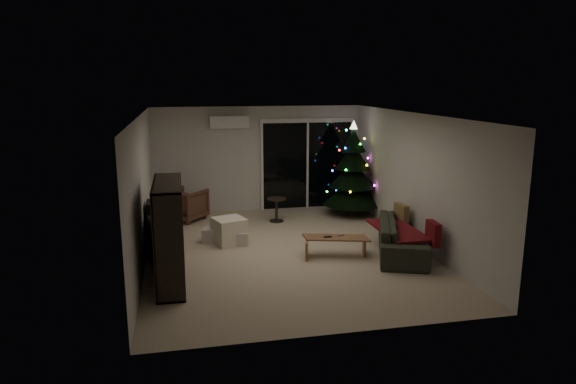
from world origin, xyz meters
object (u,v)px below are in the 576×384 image
Objects in this scene: bookshelf at (156,234)px; coffee_table at (336,246)px; christmas_tree at (353,168)px; sofa at (403,237)px; armchair at (186,204)px; media_cabinet at (160,234)px.

bookshelf reaches higher than coffee_table.
christmas_tree is (1.24, 2.74, 0.92)m from coffee_table.
coffee_table is at bearing 4.80° from bookshelf.
coffee_table is (-1.23, 0.10, -0.13)m from sofa.
armchair is 4.95m from sofa.
christmas_tree is at bearing -144.92° from armchair.
christmas_tree is (0.00, 2.84, 0.79)m from sofa.
bookshelf is 1.20× the size of media_cabinet.
coffee_table is (3.07, 0.68, -0.62)m from bookshelf.
bookshelf is 2.02× the size of armchair.
armchair is 0.38× the size of sofa.
armchair reaches higher than sofa.
media_cabinet is 2.46m from armchair.
sofa is (4.30, 0.58, -0.50)m from bookshelf.
media_cabinet is at bearing -176.24° from coffee_table.
christmas_tree reaches higher than media_cabinet.
coffee_table is 3.15m from christmas_tree.
sofa is (3.82, -3.15, -0.06)m from armchair.
coffee_table is at bearing 106.47° from sofa.
sofa is at bearing -21.99° from media_cabinet.
coffee_table is at bearing -24.01° from media_cabinet.
media_cabinet is at bearing -153.90° from christmas_tree.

